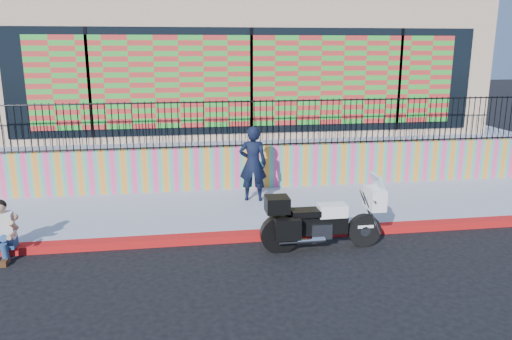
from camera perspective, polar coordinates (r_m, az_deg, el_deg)
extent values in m
plane|color=black|center=(10.20, 2.86, -7.72)|extent=(90.00, 90.00, 0.00)
cube|color=red|center=(10.17, 2.86, -7.33)|extent=(16.00, 0.30, 0.15)
cube|color=#979DB5|center=(11.70, 1.24, -4.44)|extent=(16.00, 3.00, 0.15)
cube|color=#FF4386|center=(13.04, 0.04, 0.36)|extent=(16.00, 0.20, 1.10)
cube|color=#979DB5|center=(18.01, -2.44, 3.89)|extent=(16.00, 10.00, 1.25)
cube|color=tan|center=(17.55, -2.46, 12.25)|extent=(14.00, 8.00, 4.00)
cube|color=black|center=(13.58, -0.53, 10.09)|extent=(12.60, 0.04, 2.80)
cube|color=red|center=(13.55, -0.51, 10.08)|extent=(11.48, 0.02, 2.40)
cylinder|color=black|center=(9.88, 12.26, -6.75)|extent=(0.65, 0.14, 0.65)
cylinder|color=black|center=(9.44, 2.69, -7.45)|extent=(0.65, 0.14, 0.65)
cube|color=black|center=(9.57, 7.62, -6.18)|extent=(0.93, 0.27, 0.33)
cube|color=silver|center=(9.59, 7.32, -6.75)|extent=(0.39, 0.33, 0.29)
cube|color=white|center=(9.53, 8.69, -4.56)|extent=(0.54, 0.31, 0.23)
cube|color=black|center=(9.40, 5.66, -4.86)|extent=(0.54, 0.33, 0.12)
cube|color=white|center=(9.74, 13.42, -3.16)|extent=(0.29, 0.51, 0.41)
cube|color=silver|center=(9.67, 13.74, -1.38)|extent=(0.18, 0.45, 0.33)
cube|color=black|center=(9.22, 2.43, -3.95)|extent=(0.43, 0.41, 0.29)
cube|color=black|center=(9.11, 3.68, -6.81)|extent=(0.47, 0.18, 0.39)
cube|color=black|center=(9.65, 2.93, -5.59)|extent=(0.47, 0.18, 0.39)
cube|color=white|center=(9.85, 12.29, -6.22)|extent=(0.31, 0.16, 0.06)
imported|color=black|center=(11.86, -0.36, 0.73)|extent=(0.73, 0.55, 1.80)
cube|color=navy|center=(10.38, -26.68, -7.45)|extent=(0.36, 0.28, 0.18)
cube|color=silver|center=(10.23, -26.96, -5.70)|extent=(0.38, 0.27, 0.54)
sphere|color=tan|center=(10.08, -27.25, -3.84)|extent=(0.21, 0.21, 0.21)
cube|color=#472814|center=(10.02, -26.76, -9.37)|extent=(0.11, 0.26, 0.10)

